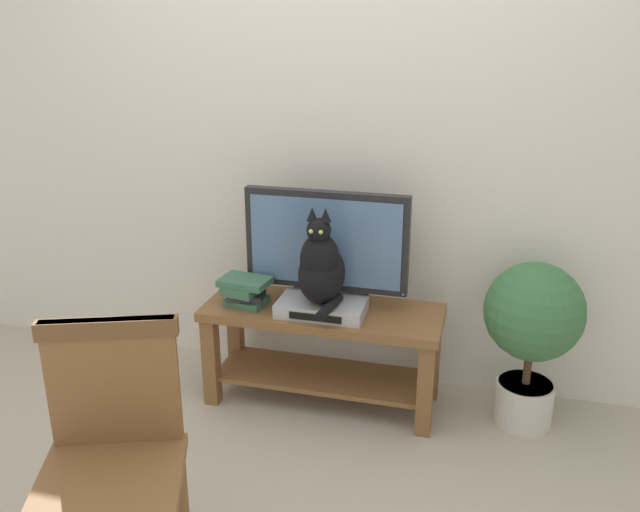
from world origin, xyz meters
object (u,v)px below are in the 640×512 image
(tv_stand, at_px, (323,338))
(potted_plant, at_px, (532,326))
(tv, at_px, (326,247))
(wooden_chair, at_px, (112,446))
(media_box, at_px, (322,308))
(cat, at_px, (321,267))
(book_stack, at_px, (245,291))

(tv_stand, bearing_deg, potted_plant, 2.92)
(tv, bearing_deg, wooden_chair, -104.74)
(tv, height_order, wooden_chair, tv)
(media_box, distance_m, potted_plant, 0.95)
(tv_stand, bearing_deg, tv, 89.97)
(wooden_chair, bearing_deg, cat, 73.06)
(tv_stand, distance_m, wooden_chair, 1.34)
(tv, distance_m, book_stack, 0.44)
(tv, relative_size, media_box, 1.92)
(tv, height_order, book_stack, tv)
(cat, height_order, wooden_chair, cat)
(tv, xyz_separation_m, book_stack, (-0.37, -0.12, -0.21))
(media_box, bearing_deg, potted_plant, 6.76)
(media_box, height_order, wooden_chair, wooden_chair)
(wooden_chair, xyz_separation_m, book_stack, (-0.02, 1.22, 0.03))
(media_box, bearing_deg, book_stack, 179.15)
(cat, bearing_deg, potted_plant, 7.68)
(wooden_chair, bearing_deg, potted_plant, 45.27)
(potted_plant, bearing_deg, book_stack, -175.41)
(media_box, bearing_deg, tv_stand, 100.41)
(tv_stand, relative_size, potted_plant, 1.43)
(tv, relative_size, book_stack, 3.15)
(tv, xyz_separation_m, wooden_chair, (-0.35, -1.34, -0.25))
(wooden_chair, bearing_deg, tv, 75.26)
(tv, height_order, cat, tv)
(tv_stand, xyz_separation_m, cat, (0.01, -0.08, 0.39))
(tv_stand, bearing_deg, media_box, -79.59)
(tv, height_order, media_box, tv)
(tv, height_order, potted_plant, tv)
(media_box, relative_size, potted_plant, 0.51)
(cat, bearing_deg, media_box, 93.98)
(media_box, xyz_separation_m, cat, (0.00, -0.02, 0.21))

